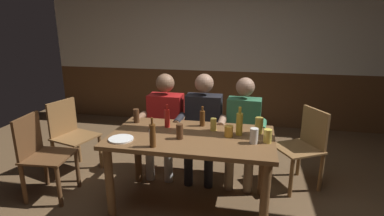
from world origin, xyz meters
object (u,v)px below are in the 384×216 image
Objects in this scene: dining_table at (191,147)px; chair_empty_near_left at (71,134)px; person_2 at (243,126)px; person_1 at (203,121)px; bottle_0 at (202,118)px; pint_glass_5 at (268,136)px; bottle_2 at (152,135)px; pint_glass_6 at (229,131)px; bottle_1 at (167,118)px; pint_glass_1 at (136,116)px; pint_glass_2 at (259,125)px; pint_glass_3 at (213,125)px; chair_empty_near_right at (304,145)px; pint_glass_4 at (180,132)px; chair_empty_far_end at (41,154)px; pint_glass_0 at (254,136)px; bottle_3 at (239,123)px; plate_0 at (121,139)px; person_0 at (164,119)px.

chair_empty_near_left is (-1.59, 0.45, -0.16)m from dining_table.
dining_table is at bearing 57.43° from person_2.
person_1 is 5.82× the size of bottle_0.
dining_table is 12.46× the size of pint_glass_5.
pint_glass_6 is (0.62, 0.37, -0.05)m from bottle_2.
pint_glass_6 is at bearing 6.10° from dining_table.
bottle_1 reaches higher than pint_glass_1.
pint_glass_3 is at bearing -178.29° from pint_glass_2.
bottle_0 is at bearing 100.11° from chair_empty_near_left.
pint_glass_4 reaches higher than chair_empty_near_right.
pint_glass_1 reaches higher than chair_empty_far_end.
bottle_0 is 0.42m from pint_glass_4.
bottle_2 is 1.89× the size of pint_glass_0.
bottle_2 is at bearing -149.71° from pint_glass_2.
chair_empty_far_end reaches higher than pint_glass_3.
bottle_2 is 0.89m from pint_glass_0.
pint_glass_0 is at bearing -99.49° from pint_glass_2.
bottle_1 is at bearing -179.57° from pint_glass_2.
pint_glass_5 is at bearing -12.54° from bottle_1.
bottle_3 is at bearing 96.14° from chair_empty_near_left.
chair_empty_far_end is (-1.56, -0.12, -0.16)m from dining_table.
pint_glass_0 is (0.12, -0.73, 0.17)m from person_2.
bottle_2 reaches higher than bottle_1.
bottle_1 is at bearing 78.51° from chair_empty_near_right.
bottle_3 reaches higher than chair_empty_near_right.
bottle_3 is 1.76× the size of pint_glass_2.
person_1 is 0.73m from bottle_3.
pint_glass_0 is 1.14× the size of pint_glass_3.
pint_glass_0 is (0.53, -0.37, -0.02)m from bottle_0.
pint_glass_1 is (-0.65, 0.26, 0.19)m from dining_table.
plate_0 is 0.53m from bottle_1.
bottle_1 reaches higher than plate_0.
person_1 is at bearing 128.60° from bottle_3.
pint_glass_2 is at bearing 28.26° from pint_glass_6.
person_2 reaches higher than bottle_1.
pint_glass_2 is at bearing 156.52° from person_0.
person_1 is 1.39× the size of chair_empty_near_right.
person_2 is 0.95m from pint_glass_4.
plate_0 is (0.96, -0.12, 0.29)m from chair_empty_far_end.
person_2 is at bearing 60.01° from pint_glass_3.
plate_0 is 1.63× the size of pint_glass_0.
person_0 is 0.88m from pint_glass_4.
bottle_0 is at bearing 144.18° from person_0.
chair_empty_near_left is 2.01m from pint_glass_6.
person_2 is 4.35× the size of bottle_3.
pint_glass_0 is at bearing 113.03° from chair_empty_near_right.
plate_0 is at bearing 81.57° from person_0.
chair_empty_near_left is at bearing 167.89° from pint_glass_5.
person_1 reaches higher than pint_glass_5.
pint_glass_0 is at bearing 7.72° from plate_0.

